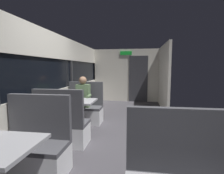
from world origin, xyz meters
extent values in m
cube|color=#423F44|center=(0.00, 0.00, -0.01)|extent=(3.30, 9.20, 0.02)
cube|color=beige|center=(-1.45, 0.00, 0.47)|extent=(0.08, 8.40, 0.95)
cube|color=beige|center=(-1.45, 0.00, 2.00)|extent=(0.08, 8.40, 0.60)
cube|color=black|center=(-1.46, 0.00, 1.32)|extent=(0.03, 8.40, 0.75)
cube|color=#2D2D30|center=(-1.43, 1.40, 1.32)|extent=(0.06, 0.08, 0.75)
cube|color=#2D2D30|center=(-1.43, 4.20, 1.32)|extent=(0.06, 0.08, 0.75)
cube|color=beige|center=(0.00, 4.20, 1.15)|extent=(2.90, 0.08, 2.30)
cube|color=#333338|center=(0.55, 4.15, 1.00)|extent=(0.80, 0.04, 2.00)
cube|color=green|center=(0.00, 4.14, 2.12)|extent=(0.50, 0.03, 0.16)
cube|color=beige|center=(1.45, 3.00, 1.15)|extent=(0.08, 2.40, 2.30)
cube|color=silver|center=(-0.89, -1.43, 0.20)|extent=(0.95, 0.50, 0.39)
cube|color=#47474C|center=(-0.89, -1.43, 0.42)|extent=(0.95, 0.50, 0.06)
cube|color=#47474C|center=(-0.89, -1.22, 0.78)|extent=(0.95, 0.08, 0.65)
cylinder|color=#9E9EA3|center=(-0.89, 0.24, 0.35)|extent=(0.10, 0.10, 0.70)
cube|color=#99999E|center=(-0.89, 0.24, 0.72)|extent=(0.90, 0.70, 0.04)
cube|color=silver|center=(-0.89, -0.42, 0.20)|extent=(0.95, 0.50, 0.39)
cube|color=#47474C|center=(-0.89, -0.42, 0.42)|extent=(0.95, 0.50, 0.06)
cube|color=#47474C|center=(-0.89, -0.63, 0.78)|extent=(0.95, 0.08, 0.65)
cube|color=silver|center=(-0.89, 0.90, 0.20)|extent=(0.95, 0.50, 0.39)
cube|color=#47474C|center=(-0.89, 0.90, 0.42)|extent=(0.95, 0.50, 0.06)
cube|color=#47474C|center=(-0.89, 1.11, 0.78)|extent=(0.95, 0.08, 0.65)
cube|color=#47474C|center=(0.89, -1.82, 0.78)|extent=(0.95, 0.08, 0.65)
cube|color=#26262D|center=(-0.89, 0.90, 0.23)|extent=(0.30, 0.36, 0.45)
cube|color=#59724C|center=(-0.89, 0.85, 0.75)|extent=(0.34, 0.22, 0.60)
sphere|color=#8C664C|center=(-0.89, 0.83, 1.16)|extent=(0.20, 0.20, 0.20)
cylinder|color=#59724C|center=(-1.09, 0.67, 0.77)|extent=(0.07, 0.28, 0.07)
cylinder|color=#59724C|center=(-0.69, 0.67, 0.77)|extent=(0.07, 0.28, 0.07)
cylinder|color=#26598C|center=(-0.89, 0.31, 0.79)|extent=(0.07, 0.07, 0.09)
camera|label=1|loc=(0.52, -3.52, 1.48)|focal=27.89mm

